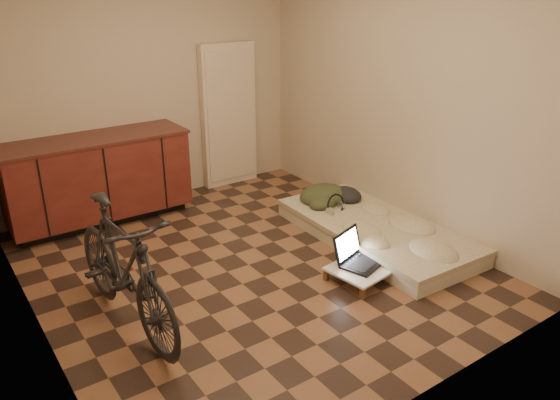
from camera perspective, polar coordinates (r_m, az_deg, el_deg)
room_shell at (r=4.44m, az=-3.65°, el=8.05°), size 3.50×4.00×2.60m
cabinets at (r=5.91m, az=-18.49°, el=2.10°), size 1.84×0.62×0.91m
appliance_panel at (r=6.64m, az=-5.39°, el=8.78°), size 0.70×0.10×1.70m
bicycle at (r=4.02m, az=-16.09°, el=-6.25°), size 0.58×1.65×1.05m
futon at (r=5.43m, az=9.99°, el=-3.17°), size 1.05×2.07×0.18m
clothing_pile at (r=5.84m, az=5.24°, el=1.12°), size 0.59×0.50×0.23m
headphones at (r=5.55m, az=5.85°, el=-0.40°), size 0.26×0.24×0.17m
lap_desk at (r=4.76m, az=9.24°, el=-6.72°), size 0.75×0.54×0.12m
laptop at (r=4.74m, az=8.18°, el=-5.92°), size 0.47×0.44×0.26m
mouse at (r=4.92m, az=11.48°, el=-5.50°), size 0.08×0.11×0.04m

